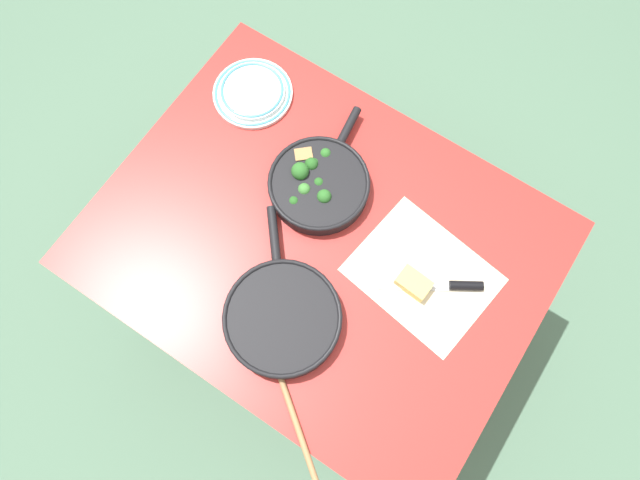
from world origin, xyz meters
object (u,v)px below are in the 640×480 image
at_px(skillet_eggs, 283,317).
at_px(cheese_block, 414,283).
at_px(skillet_broccoli, 318,183).
at_px(wooden_spoon, 283,385).
at_px(dinner_plate_stack, 253,92).
at_px(grater_knife, 446,285).

height_order(skillet_eggs, cheese_block, skillet_eggs).
relative_size(skillet_broccoli, wooden_spoon, 1.19).
xyz_separation_m(cheese_block, dinner_plate_stack, (-0.67, 0.23, -0.01)).
height_order(wooden_spoon, cheese_block, cheese_block).
xyz_separation_m(skillet_eggs, grater_knife, (0.30, 0.30, -0.02)).
xyz_separation_m(skillet_broccoli, cheese_block, (0.35, -0.09, -0.01)).
bearing_deg(dinner_plate_stack, cheese_block, -19.07).
distance_m(wooden_spoon, cheese_block, 0.41).
relative_size(skillet_eggs, cheese_block, 4.27).
height_order(skillet_broccoli, skillet_eggs, skillet_broccoli).
bearing_deg(grater_knife, skillet_eggs, 13.19).
height_order(skillet_broccoli, dinner_plate_stack, skillet_broccoli).
height_order(grater_knife, cheese_block, cheese_block).
bearing_deg(wooden_spoon, skillet_eggs, -19.15).
bearing_deg(cheese_block, wooden_spoon, -109.07).
relative_size(grater_knife, dinner_plate_stack, 1.05).
height_order(cheese_block, dinner_plate_stack, cheese_block).
distance_m(grater_knife, dinner_plate_stack, 0.76).
distance_m(skillet_broccoli, wooden_spoon, 0.53).
height_order(skillet_broccoli, wooden_spoon, skillet_broccoli).
distance_m(skillet_eggs, wooden_spoon, 0.16).
bearing_deg(skillet_broccoli, skillet_eggs, -168.51).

